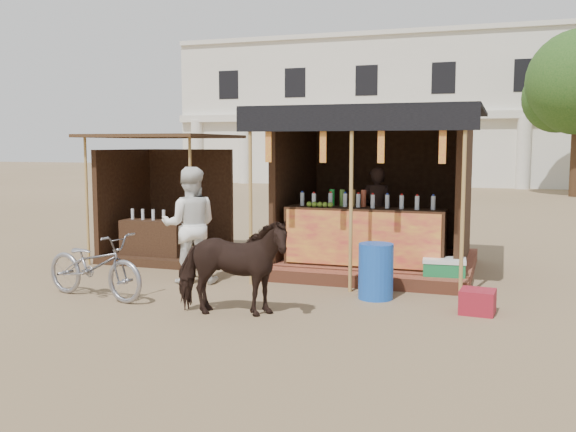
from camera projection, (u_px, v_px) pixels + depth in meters
The scene contains 11 objects.
ground at pixel (249, 311), 8.47m from camera, with size 120.00×120.00×0.00m, color #846B4C.
main_stall at pixel (374, 212), 11.20m from camera, with size 3.60×3.61×2.78m.
secondary_stall at pixel (160, 214), 12.43m from camera, with size 2.40×2.40×2.38m.
cow at pixel (232, 267), 8.18m from camera, with size 0.69×1.50×1.27m, color black.
motorbike at pixel (95, 265), 9.16m from camera, with size 0.63×1.81×0.95m, color gray.
bystander at pixel (190, 225), 10.14m from camera, with size 0.90×0.70×1.85m, color white.
blue_barrel at pixel (376, 271), 9.13m from camera, with size 0.49×0.49×0.80m, color blue.
red_crate at pixel (478, 302), 8.35m from camera, with size 0.44×0.42×0.31m, color maroon.
cooler at pixel (444, 273), 9.83m from camera, with size 0.67×0.49×0.46m.
background_building at pixel (413, 114), 36.86m from camera, with size 26.00×7.45×8.18m.
tree at pixel (575, 86), 26.96m from camera, with size 4.50×4.40×7.00m.
Camera 1 is at (3.14, -7.68, 2.19)m, focal length 40.00 mm.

